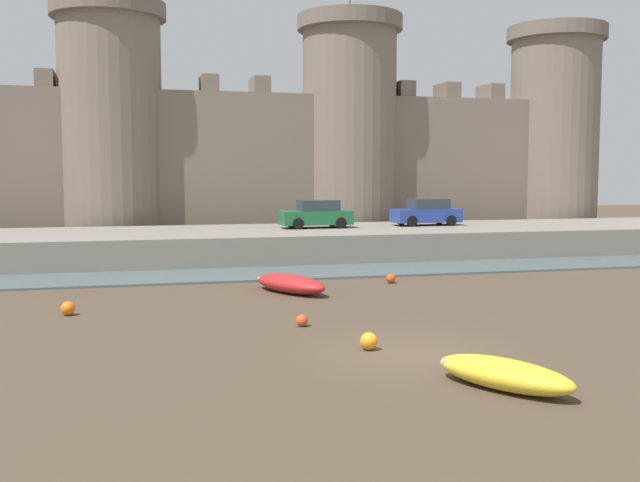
{
  "coord_description": "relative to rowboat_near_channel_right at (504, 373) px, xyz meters",
  "views": [
    {
      "loc": [
        -7.13,
        -18.13,
        4.7
      ],
      "look_at": [
        -1.03,
        5.48,
        2.5
      ],
      "focal_mm": 42.0,
      "sensor_mm": 36.0,
      "label": 1
    }
  ],
  "objects": [
    {
      "name": "ground_plane",
      "position": [
        -0.76,
        3.66,
        -0.35
      ],
      "size": [
        160.0,
        160.0,
        0.0
      ],
      "primitive_type": "plane",
      "color": "#4C3D2D"
    },
    {
      "name": "water_channel",
      "position": [
        -0.76,
        19.61,
        -0.3
      ],
      "size": [
        80.0,
        4.5,
        0.1
      ],
      "primitive_type": "cube",
      "color": "slate",
      "rests_on": "ground"
    },
    {
      "name": "quay_road",
      "position": [
        -0.76,
        26.86,
        0.43
      ],
      "size": [
        60.05,
        10.0,
        1.56
      ],
      "primitive_type": "cube",
      "color": "gray",
      "rests_on": "ground"
    },
    {
      "name": "castle",
      "position": [
        -0.76,
        35.88,
        6.57
      ],
      "size": [
        55.29,
        7.24,
        18.5
      ],
      "color": "#7A6B5B",
      "rests_on": "ground"
    },
    {
      "name": "rowboat_near_channel_right",
      "position": [
        0.0,
        0.0,
        0.0
      ],
      "size": [
        2.66,
        3.43,
        0.67
      ],
      "color": "yellow",
      "rests_on": "ground"
    },
    {
      "name": "rowboat_foreground_centre",
      "position": [
        -1.7,
        14.18,
        0.03
      ],
      "size": [
        2.96,
        4.14,
        0.73
      ],
      "color": "red",
      "rests_on": "ground"
    },
    {
      "name": "mooring_buoy_near_channel",
      "position": [
        -1.71,
        4.22,
        -0.11
      ],
      "size": [
        0.48,
        0.48,
        0.48
      ],
      "primitive_type": "sphere",
      "color": "orange",
      "rests_on": "ground"
    },
    {
      "name": "mooring_buoy_off_centre",
      "position": [
        -9.87,
        11.38,
        -0.12
      ],
      "size": [
        0.47,
        0.47,
        0.47
      ],
      "primitive_type": "sphere",
      "color": "orange",
      "rests_on": "ground"
    },
    {
      "name": "mooring_buoy_mid_mud",
      "position": [
        3.03,
        15.62,
        -0.15
      ],
      "size": [
        0.41,
        0.41,
        0.41
      ],
      "primitive_type": "sphere",
      "color": "#E04C1E",
      "rests_on": "ground"
    },
    {
      "name": "mooring_buoy_near_shore",
      "position": [
        -2.74,
        7.67,
        -0.16
      ],
      "size": [
        0.38,
        0.38,
        0.38
      ],
      "primitive_type": "sphere",
      "color": "#E04C1E",
      "rests_on": "ground"
    },
    {
      "name": "car_quay_centre_east",
      "position": [
        9.77,
        27.91,
        1.98
      ],
      "size": [
        4.15,
        1.97,
        1.62
      ],
      "color": "#263F99",
      "rests_on": "quay_road"
    },
    {
      "name": "car_quay_west",
      "position": [
        2.74,
        27.48,
        1.98
      ],
      "size": [
        4.15,
        1.97,
        1.62
      ],
      "color": "#1E6638",
      "rests_on": "quay_road"
    }
  ]
}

